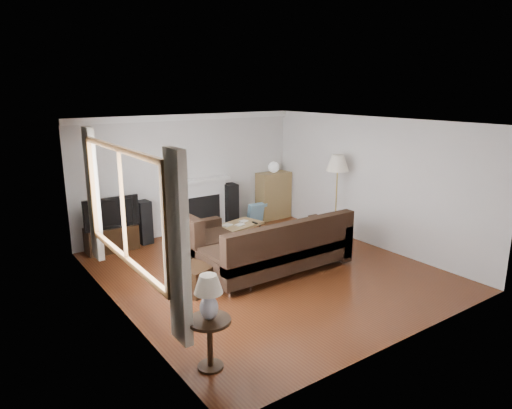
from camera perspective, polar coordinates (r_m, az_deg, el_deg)
room at (r=7.46m, az=1.32°, el=0.65°), size 5.10×5.60×2.54m
window at (r=6.11m, az=-16.34°, el=-0.14°), size 0.12×2.74×1.54m
curtain_near at (r=4.81m, az=-9.67°, el=-5.51°), size 0.10×0.35×2.10m
curtain_far at (r=7.57m, az=-19.68°, el=1.18°), size 0.10×0.35×2.10m
fireplace at (r=9.88m, az=-7.10°, el=-0.07°), size 1.40×0.26×1.15m
tv_stand at (r=9.13m, az=-17.60°, el=-4.08°), size 0.94×0.42×0.47m
television at (r=8.98m, az=-17.85°, el=-0.86°), size 1.03×0.13×0.59m
speaker_left at (r=9.32m, az=-13.80°, el=-2.16°), size 0.26×0.31×0.87m
speaker_right at (r=10.17m, az=-3.21°, el=-0.09°), size 0.30×0.35×0.97m
bookshelf at (r=10.80m, az=2.20°, el=1.14°), size 0.80×0.38×1.10m
globe_lamp at (r=10.66m, az=2.23°, el=4.68°), size 0.25×0.25×0.25m
sectional_sofa at (r=7.66m, az=2.69°, el=-5.24°), size 2.79×2.04×0.90m
coffee_table at (r=9.14m, az=-2.27°, el=-3.63°), size 1.10×0.76×0.39m
footstool at (r=7.07m, az=-7.62°, el=-9.21°), size 0.62×0.62×0.41m
floor_lamp at (r=9.36m, az=10.00°, el=0.87°), size 0.58×0.58×1.74m
side_table at (r=5.25m, az=-5.77°, el=-16.91°), size 0.47×0.47×0.59m
table_lamp at (r=4.99m, az=-5.93°, el=-11.50°), size 0.31×0.31×0.51m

